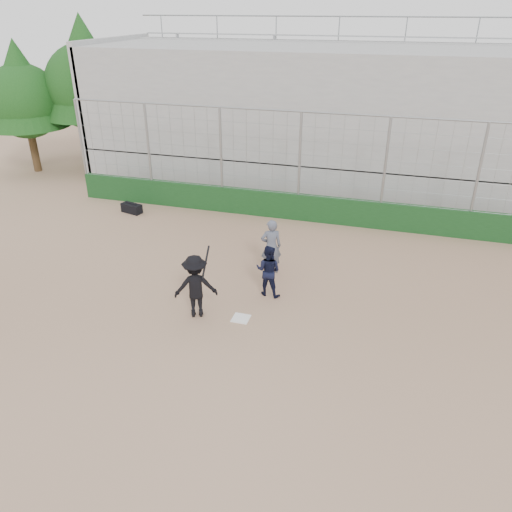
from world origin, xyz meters
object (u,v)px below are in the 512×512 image
(catcher_crouched, at_px, (268,279))
(equipment_bag, at_px, (132,208))
(batter_at_plate, at_px, (196,286))
(umpire, at_px, (271,249))

(catcher_crouched, height_order, equipment_bag, catcher_crouched)
(batter_at_plate, xyz_separation_m, catcher_crouched, (1.52, 1.49, -0.34))
(batter_at_plate, height_order, umpire, batter_at_plate)
(batter_at_plate, distance_m, umpire, 3.08)
(batter_at_plate, bearing_deg, equipment_bag, 131.01)
(batter_at_plate, relative_size, catcher_crouched, 1.79)
(catcher_crouched, bearing_deg, umpire, 101.42)
(equipment_bag, bearing_deg, catcher_crouched, -33.73)
(batter_at_plate, distance_m, catcher_crouched, 2.16)
(umpire, distance_m, equipment_bag, 7.22)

